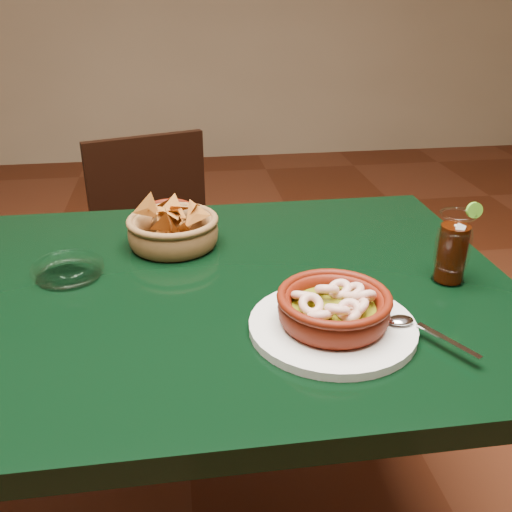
{
  "coord_description": "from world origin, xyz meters",
  "views": [
    {
      "loc": [
        0.01,
        -0.89,
        1.23
      ],
      "look_at": [
        0.14,
        -0.02,
        0.81
      ],
      "focal_mm": 40.0,
      "sensor_mm": 36.0,
      "label": 1
    }
  ],
  "objects": [
    {
      "name": "shrimp_plate",
      "position": [
        0.24,
        -0.17,
        0.78
      ],
      "size": [
        0.31,
        0.26,
        0.08
      ],
      "color": "silver",
      "rests_on": "dining_table"
    },
    {
      "name": "cola_drink",
      "position": [
        0.48,
        -0.04,
        0.81
      ],
      "size": [
        0.13,
        0.13,
        0.15
      ],
      "color": "white",
      "rests_on": "dining_table"
    },
    {
      "name": "dining_table",
      "position": [
        0.0,
        0.0,
        0.65
      ],
      "size": [
        1.2,
        0.8,
        0.75
      ],
      "color": "black",
      "rests_on": "ground"
    },
    {
      "name": "guacamole_ramekin",
      "position": [
        -0.01,
        0.3,
        0.77
      ],
      "size": [
        0.13,
        0.13,
        0.04
      ],
      "color": "#4C1005",
      "rests_on": "dining_table"
    },
    {
      "name": "glass_ashtray",
      "position": [
        -0.19,
        0.07,
        0.77
      ],
      "size": [
        0.14,
        0.14,
        0.03
      ],
      "color": "white",
      "rests_on": "dining_table"
    },
    {
      "name": "dining_chair",
      "position": [
        -0.04,
        0.7,
        0.45
      ],
      "size": [
        0.48,
        0.48,
        0.83
      ],
      "color": "black",
      "rests_on": "ground"
    },
    {
      "name": "chip_basket",
      "position": [
        0.0,
        0.18,
        0.78
      ],
      "size": [
        0.21,
        0.21,
        0.13
      ],
      "color": "brown",
      "rests_on": "dining_table"
    }
  ]
}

